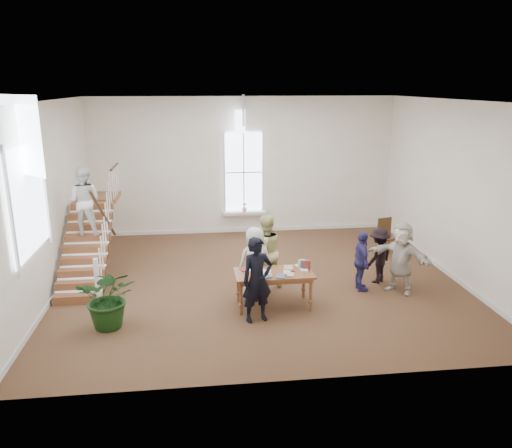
{
  "coord_description": "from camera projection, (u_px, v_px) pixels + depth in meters",
  "views": [
    {
      "loc": [
        -1.52,
        -11.83,
        4.87
      ],
      "look_at": [
        -0.07,
        0.4,
        1.4
      ],
      "focal_mm": 35.0,
      "sensor_mm": 36.0,
      "label": 1
    }
  ],
  "objects": [
    {
      "name": "police_officer",
      "position": [
        257.0,
        280.0,
        10.42
      ],
      "size": [
        0.77,
        0.61,
        1.84
      ],
      "primitive_type": "imported",
      "rotation": [
        0.0,
        0.0,
        0.27
      ],
      "color": "black",
      "rests_on": "ground"
    },
    {
      "name": "staircase",
      "position": [
        87.0,
        217.0,
        12.59
      ],
      "size": [
        1.1,
        4.1,
        2.92
      ],
      "color": "brown",
      "rests_on": "ground"
    },
    {
      "name": "library_table",
      "position": [
        274.0,
        276.0,
        11.15
      ],
      "size": [
        1.76,
        0.9,
        0.88
      ],
      "rotation": [
        0.0,
        0.0,
        0.01
      ],
      "color": "brown",
      "rests_on": "ground"
    },
    {
      "name": "woman_cluster_c",
      "position": [
        401.0,
        258.0,
        11.91
      ],
      "size": [
        1.46,
        1.54,
        1.74
      ],
      "primitive_type": "imported",
      "rotation": [
        0.0,
        0.0,
        5.45
      ],
      "color": "beige",
      "rests_on": "ground"
    },
    {
      "name": "woman_cluster_b",
      "position": [
        379.0,
        256.0,
        12.54
      ],
      "size": [
        1.04,
        0.98,
        1.42
      ],
      "primitive_type": "imported",
      "rotation": [
        0.0,
        0.0,
        3.81
      ],
      "color": "black",
      "rests_on": "ground"
    },
    {
      "name": "side_chair",
      "position": [
        386.0,
        234.0,
        14.76
      ],
      "size": [
        0.55,
        0.55,
        1.06
      ],
      "rotation": [
        0.0,
        0.0,
        0.25
      ],
      "color": "#311D0D",
      "rests_on": "ground"
    },
    {
      "name": "elderly_woman",
      "position": [
        255.0,
        262.0,
        11.65
      ],
      "size": [
        0.94,
        0.74,
        1.7
      ],
      "primitive_type": "imported",
      "rotation": [
        0.0,
        0.0,
        3.41
      ],
      "color": "beige",
      "rests_on": "ground"
    },
    {
      "name": "woman_cluster_a",
      "position": [
        362.0,
        261.0,
        12.03
      ],
      "size": [
        0.39,
        0.88,
        1.49
      ],
      "primitive_type": "imported",
      "rotation": [
        0.0,
        0.0,
        1.53
      ],
      "color": "navy",
      "rests_on": "ground"
    },
    {
      "name": "ground",
      "position": [
        260.0,
        281.0,
        12.8
      ],
      "size": [
        10.0,
        10.0,
        0.0
      ],
      "primitive_type": "plane",
      "color": "#4C2D1E",
      "rests_on": "ground"
    },
    {
      "name": "floor_plant",
      "position": [
        109.0,
        297.0,
        10.21
      ],
      "size": [
        1.23,
        1.08,
        1.32
      ],
      "primitive_type": "imported",
      "rotation": [
        0.0,
        0.0,
        -0.05
      ],
      "color": "#133410",
      "rests_on": "ground"
    },
    {
      "name": "room_shell",
      "position": [
        244.0,
        221.0,
        16.89
      ],
      "size": [
        10.49,
        10.0,
        10.0
      ],
      "color": "silver",
      "rests_on": "ground"
    },
    {
      "name": "person_yellow",
      "position": [
        265.0,
        252.0,
        12.14
      ],
      "size": [
        1.09,
        0.97,
        1.86
      ],
      "primitive_type": "imported",
      "rotation": [
        0.0,
        0.0,
        3.49
      ],
      "color": "#D4D284",
      "rests_on": "ground"
    }
  ]
}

